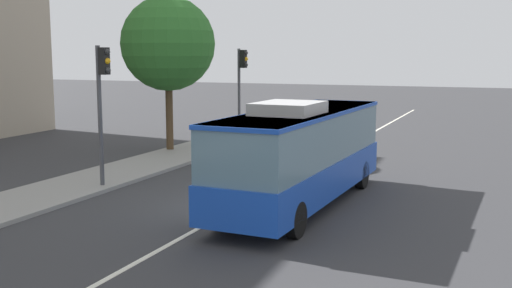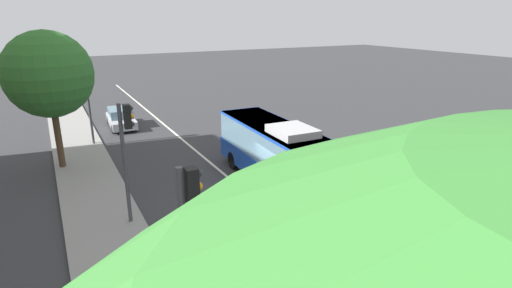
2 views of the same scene
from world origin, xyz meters
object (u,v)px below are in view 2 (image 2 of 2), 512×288
at_px(sedan_silver, 121,118).
at_px(traffic_light_near_corner, 189,231).
at_px(traffic_light_far_corner, 127,143).
at_px(transit_bus, 280,153).
at_px(traffic_light_mid_block, 90,93).
at_px(street_tree_kerbside_centre, 48,75).

relative_size(sedan_silver, traffic_light_near_corner, 0.88).
bearing_deg(traffic_light_near_corner, traffic_light_far_corner, 89.66).
xyz_separation_m(sedan_silver, traffic_light_near_corner, (-23.90, 2.45, 2.84)).
bearing_deg(transit_bus, traffic_light_mid_block, 33.90).
height_order(transit_bus, sedan_silver, transit_bus).
height_order(traffic_light_near_corner, traffic_light_far_corner, same).
bearing_deg(traffic_light_far_corner, traffic_light_mid_block, 94.25).
bearing_deg(traffic_light_near_corner, street_tree_kerbside_centre, 97.87).
bearing_deg(traffic_light_mid_block, sedan_silver, 62.14).
distance_m(transit_bus, traffic_light_near_corner, 11.10).
relative_size(transit_bus, traffic_light_near_corner, 1.94).
xyz_separation_m(sedan_silver, street_tree_kerbside_centre, (-7.78, 4.69, 4.68)).
distance_m(transit_bus, traffic_light_mid_block, 14.08).
bearing_deg(traffic_light_near_corner, sedan_silver, 84.10).
xyz_separation_m(transit_bus, traffic_light_near_corner, (-8.05, 7.44, 1.75)).
xyz_separation_m(traffic_light_far_corner, street_tree_kerbside_centre, (8.44, 2.28, 1.84)).
xyz_separation_m(transit_bus, traffic_light_far_corner, (-0.37, 7.40, 1.75)).
distance_m(transit_bus, street_tree_kerbside_centre, 13.11).
xyz_separation_m(transit_bus, street_tree_kerbside_centre, (8.07, 9.68, 3.59)).
distance_m(sedan_silver, traffic_light_far_corner, 16.64).
height_order(traffic_light_far_corner, street_tree_kerbside_centre, street_tree_kerbside_centre).
height_order(traffic_light_near_corner, street_tree_kerbside_centre, street_tree_kerbside_centre).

